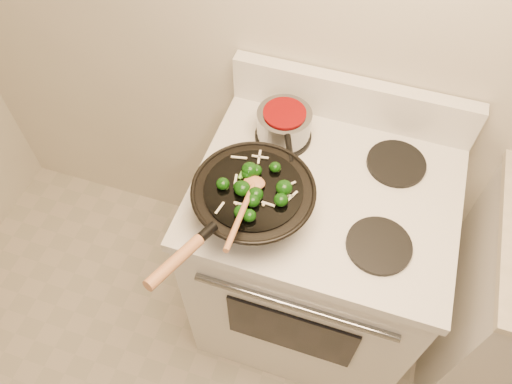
% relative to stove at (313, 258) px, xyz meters
% --- Properties ---
extents(stove, '(0.78, 0.67, 1.08)m').
position_rel_stove_xyz_m(stove, '(0.00, 0.00, 0.00)').
color(stove, white).
rests_on(stove, ground).
extents(wok, '(0.34, 0.55, 0.19)m').
position_rel_stove_xyz_m(wok, '(-0.18, -0.16, 0.52)').
color(wok, black).
rests_on(wok, stove).
extents(stirfry, '(0.21, 0.24, 0.04)m').
position_rel_stove_xyz_m(stirfry, '(-0.17, -0.16, 0.58)').
color(stirfry, black).
rests_on(stirfry, wok).
extents(wooden_spoon, '(0.06, 0.27, 0.07)m').
position_rel_stove_xyz_m(wooden_spoon, '(-0.18, -0.21, 0.59)').
color(wooden_spoon, '#AD6D44').
rests_on(wooden_spoon, wok).
extents(saucepan, '(0.17, 0.26, 0.10)m').
position_rel_stove_xyz_m(saucepan, '(-0.18, 0.15, 0.51)').
color(saucepan, gray).
rests_on(saucepan, stove).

